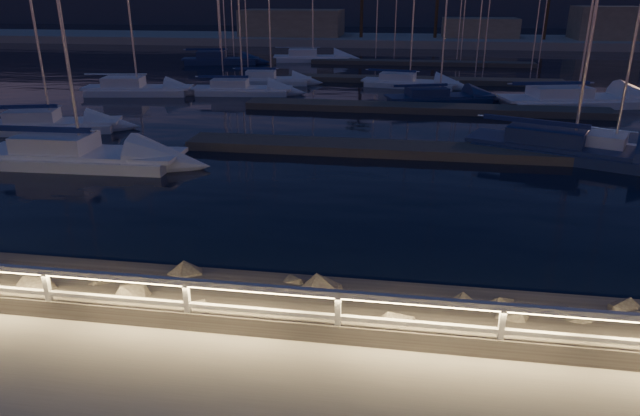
# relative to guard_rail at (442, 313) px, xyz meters

# --- Properties ---
(ground) EXTENTS (400.00, 400.00, 0.00)m
(ground) POSITION_rel_guard_rail_xyz_m (0.07, 0.00, -0.77)
(ground) COLOR #A6A096
(ground) RESTS_ON ground
(harbor_water) EXTENTS (400.00, 440.00, 0.60)m
(harbor_water) POSITION_rel_guard_rail_xyz_m (0.07, 31.22, -1.74)
(harbor_water) COLOR black
(harbor_water) RESTS_ON ground
(guard_rail) EXTENTS (44.11, 0.12, 1.06)m
(guard_rail) POSITION_rel_guard_rail_xyz_m (0.00, 0.00, 0.00)
(guard_rail) COLOR silver
(guard_rail) RESTS_ON ground
(riprap) EXTENTS (31.28, 2.90, 1.34)m
(riprap) POSITION_rel_guard_rail_xyz_m (-0.33, 1.45, -0.98)
(riprap) COLOR slate
(riprap) RESTS_ON ground
(floating_docks) EXTENTS (22.00, 36.00, 0.40)m
(floating_docks) POSITION_rel_guard_rail_xyz_m (0.07, 32.50, -1.17)
(floating_docks) COLOR #60574F
(floating_docks) RESTS_ON ground
(far_shore) EXTENTS (160.00, 14.00, 5.20)m
(far_shore) POSITION_rel_guard_rail_xyz_m (-0.06, 74.05, -0.48)
(far_shore) COLOR #A6A096
(far_shore) RESTS_ON ground
(sailboat_a) EXTENTS (7.13, 3.83, 11.78)m
(sailboat_a) POSITION_rel_guard_rail_xyz_m (-19.49, 17.52, -0.94)
(sailboat_a) COLOR white
(sailboat_a) RESTS_ON ground
(sailboat_b) EXTENTS (8.61, 2.88, 14.50)m
(sailboat_b) POSITION_rel_guard_rail_xyz_m (-14.59, 12.07, -0.91)
(sailboat_b) COLOR white
(sailboat_b) RESTS_ON ground
(sailboat_c) EXTENTS (9.21, 5.71, 15.19)m
(sailboat_c) POSITION_rel_guard_rail_xyz_m (6.15, 16.48, -0.92)
(sailboat_c) COLOR navy
(sailboat_c) RESTS_ON ground
(sailboat_e) EXTENTS (7.79, 3.41, 12.92)m
(sailboat_e) POSITION_rel_guard_rail_xyz_m (-20.14, 28.91, -0.92)
(sailboat_e) COLOR white
(sailboat_e) RESTS_ON ground
(sailboat_f) EXTENTS (7.14, 2.84, 11.84)m
(sailboat_f) POSITION_rel_guard_rail_xyz_m (-12.82, 30.22, -0.96)
(sailboat_f) COLOR white
(sailboat_f) RESTS_ON ground
(sailboat_g) EXTENTS (7.31, 4.19, 11.98)m
(sailboat_g) POSITION_rel_guard_rail_xyz_m (0.93, 29.06, -0.98)
(sailboat_g) COLOR navy
(sailboat_g) RESTS_ON ground
(sailboat_h) EXTENTS (8.50, 5.42, 14.01)m
(sailboat_h) POSITION_rel_guard_rail_xyz_m (7.91, 16.66, -0.96)
(sailboat_h) COLOR white
(sailboat_h) RESTS_ON ground
(sailboat_i) EXTENTS (6.43, 2.59, 10.71)m
(sailboat_i) POSITION_rel_guard_rail_xyz_m (-11.91, 35.19, -0.97)
(sailboat_i) COLOR white
(sailboat_i) RESTS_ON ground
(sailboat_k) EXTENTS (7.47, 3.31, 12.27)m
(sailboat_k) POSITION_rel_guard_rail_xyz_m (-1.11, 35.49, -0.97)
(sailboat_k) COLOR white
(sailboat_k) RESTS_ON ground
(sailboat_l) EXTENTS (10.13, 5.04, 16.50)m
(sailboat_l) POSITION_rel_guard_rail_xyz_m (9.51, 29.30, -0.91)
(sailboat_l) COLOR white
(sailboat_l) RESTS_ON ground
(sailboat_m) EXTENTS (7.89, 3.83, 13.03)m
(sailboat_m) POSITION_rel_guard_rail_xyz_m (-20.14, 47.51, -0.91)
(sailboat_m) COLOR navy
(sailboat_m) RESTS_ON ground
(sailboat_n) EXTENTS (8.39, 3.68, 13.85)m
(sailboat_n) POSITION_rel_guard_rail_xyz_m (-11.35, 51.26, -0.92)
(sailboat_n) COLOR white
(sailboat_n) RESTS_ON ground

